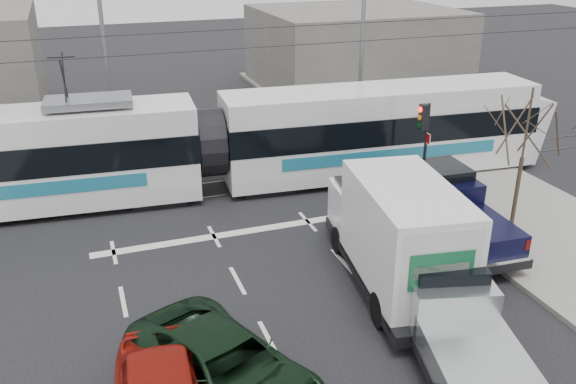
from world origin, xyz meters
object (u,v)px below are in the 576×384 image
object	(u,v)px
bare_tree	(527,131)
street_lamp_far	(99,41)
box_truck	(397,235)
navy_pickup	(448,208)
traffic_signal	(424,130)
tram	(208,144)
silver_pickup	(450,312)
green_car	(226,369)
street_lamp_near	(359,34)

from	to	relation	value
bare_tree	street_lamp_far	size ratio (longest dim) A/B	0.56
box_truck	navy_pickup	world-z (taller)	box_truck
traffic_signal	street_lamp_far	xyz separation A→B (m)	(-10.66, 9.50, 2.37)
traffic_signal	tram	xyz separation A→B (m)	(-7.39, 3.35, -0.77)
silver_pickup	navy_pickup	size ratio (longest dim) A/B	1.09
traffic_signal	box_truck	size ratio (longest dim) A/B	0.51
navy_pickup	green_car	distance (m)	9.98
traffic_signal	silver_pickup	bearing A→B (deg)	-116.52
traffic_signal	box_truck	xyz separation A→B (m)	(-3.98, -5.29, -1.08)
navy_pickup	traffic_signal	bearing A→B (deg)	77.09
tram	green_car	distance (m)	11.75
street_lamp_far	bare_tree	bearing A→B (deg)	-48.88
bare_tree	box_truck	size ratio (longest dim) A/B	0.71
traffic_signal	tram	world-z (taller)	tram
street_lamp_far	silver_pickup	xyz separation A→B (m)	(6.50, -17.83, -4.04)
street_lamp_near	box_truck	world-z (taller)	street_lamp_near
box_truck	street_lamp_near	bearing A→B (deg)	78.04
street_lamp_near	navy_pickup	distance (m)	11.63
navy_pickup	tram	bearing A→B (deg)	137.33
box_truck	green_car	world-z (taller)	box_truck
silver_pickup	box_truck	bearing A→B (deg)	101.37
box_truck	navy_pickup	bearing A→B (deg)	42.16
traffic_signal	silver_pickup	size ratio (longest dim) A/B	0.58
bare_tree	green_car	xyz separation A→B (m)	(-10.81, -4.11, -3.05)
street_lamp_far	green_car	size ratio (longest dim) A/B	1.69
box_truck	bare_tree	bearing A→B (deg)	22.88
street_lamp_far	traffic_signal	bearing A→B (deg)	-41.72
street_lamp_far	green_car	xyz separation A→B (m)	(0.98, -17.61, -4.37)
box_truck	tram	bearing A→B (deg)	120.23
street_lamp_far	silver_pickup	world-z (taller)	street_lamp_far
street_lamp_near	navy_pickup	world-z (taller)	street_lamp_near
tram	box_truck	bearing A→B (deg)	-64.21
street_lamp_near	street_lamp_far	size ratio (longest dim) A/B	1.00
street_lamp_near	navy_pickup	size ratio (longest dim) A/B	1.57
traffic_signal	green_car	distance (m)	12.78
traffic_signal	silver_pickup	distance (m)	9.45
street_lamp_near	street_lamp_far	xyz separation A→B (m)	(-11.50, 2.00, 0.00)
bare_tree	green_car	distance (m)	11.96
street_lamp_near	box_truck	xyz separation A→B (m)	(-4.82, -12.79, -3.45)
traffic_signal	box_truck	distance (m)	6.70
street_lamp_near	green_car	size ratio (longest dim) A/B	1.69
tram	silver_pickup	world-z (taller)	tram
silver_pickup	tram	bearing A→B (deg)	120.18
street_lamp_far	box_truck	xyz separation A→B (m)	(6.68, -14.79, -3.45)
traffic_signal	navy_pickup	world-z (taller)	traffic_signal
traffic_signal	bare_tree	bearing A→B (deg)	-74.24
silver_pickup	street_lamp_near	bearing A→B (deg)	87.17
traffic_signal	tram	distance (m)	8.15
silver_pickup	green_car	world-z (taller)	silver_pickup
traffic_signal	green_car	xyz separation A→B (m)	(-9.68, -8.11, -2.00)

